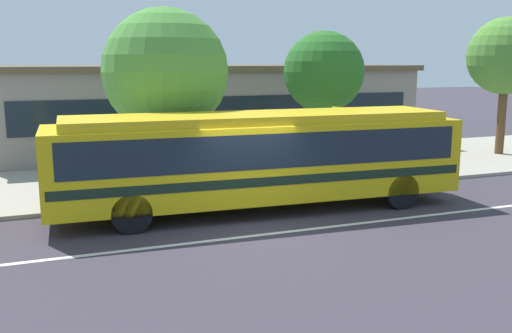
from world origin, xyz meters
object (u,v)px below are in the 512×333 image
object	(u,v)px
transit_bus	(260,154)
pedestrian_walking_along_curb	(181,164)
bus_stop_sign	(336,134)
street_tree_far_end	(506,56)
street_tree_near_stop	(165,72)
street_tree_mid_block	(324,72)
pedestrian_waiting_near_sign	(139,160)

from	to	relation	value
transit_bus	pedestrian_walking_along_curb	xyz separation A→B (m)	(-1.74, 2.06, -0.51)
bus_stop_sign	street_tree_far_end	bearing A→B (deg)	15.81
transit_bus	street_tree_far_end	bearing A→B (deg)	19.74
pedestrian_walking_along_curb	street_tree_near_stop	world-z (taller)	street_tree_near_stop
pedestrian_walking_along_curb	street_tree_near_stop	size ratio (longest dim) A/B	0.29
bus_stop_sign	street_tree_mid_block	size ratio (longest dim) A/B	0.50
street_tree_near_stop	street_tree_mid_block	distance (m)	6.42
pedestrian_walking_along_curb	street_tree_mid_block	xyz separation A→B (m)	(6.18, 2.65, 2.65)
pedestrian_waiting_near_sign	street_tree_near_stop	size ratio (longest dim) A/B	0.30
pedestrian_waiting_near_sign	pedestrian_walking_along_curb	size ratio (longest dim) A/B	1.03
transit_bus	pedestrian_waiting_near_sign	xyz separation A→B (m)	(-2.86, 3.00, -0.48)
transit_bus	street_tree_mid_block	bearing A→B (deg)	46.70
street_tree_mid_block	street_tree_far_end	xyz separation A→B (m)	(8.76, 0.03, 0.60)
pedestrian_waiting_near_sign	street_tree_far_end	xyz separation A→B (m)	(16.06, 1.74, 3.21)
transit_bus	pedestrian_walking_along_curb	bearing A→B (deg)	130.20
pedestrian_waiting_near_sign	street_tree_mid_block	size ratio (longest dim) A/B	0.33
street_tree_near_stop	street_tree_mid_block	size ratio (longest dim) A/B	1.11
transit_bus	pedestrian_waiting_near_sign	bearing A→B (deg)	133.64
street_tree_far_end	street_tree_near_stop	bearing A→B (deg)	-174.92
street_tree_near_stop	street_tree_far_end	xyz separation A→B (m)	(15.05, 1.34, 0.51)
pedestrian_waiting_near_sign	bus_stop_sign	distance (m)	6.47
transit_bus	bus_stop_sign	world-z (taller)	transit_bus
transit_bus	pedestrian_walking_along_curb	size ratio (longest dim) A/B	7.02
pedestrian_waiting_near_sign	street_tree_near_stop	bearing A→B (deg)	21.84
bus_stop_sign	street_tree_far_end	world-z (taller)	street_tree_far_end
transit_bus	street_tree_near_stop	bearing A→B (deg)	118.58
transit_bus	bus_stop_sign	bearing A→B (deg)	29.62
pedestrian_walking_along_curb	street_tree_mid_block	world-z (taller)	street_tree_mid_block
pedestrian_waiting_near_sign	street_tree_mid_block	bearing A→B (deg)	13.21
pedestrian_waiting_near_sign	street_tree_far_end	size ratio (longest dim) A/B	0.29
transit_bus	bus_stop_sign	size ratio (longest dim) A/B	4.54
pedestrian_waiting_near_sign	bus_stop_sign	bearing A→B (deg)	-8.99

